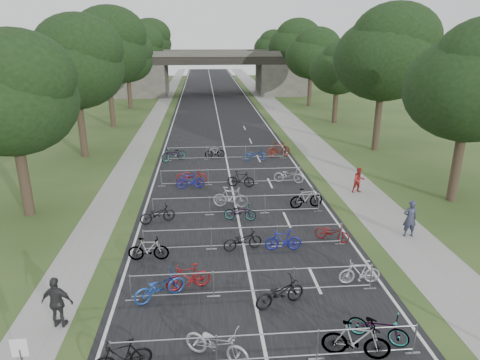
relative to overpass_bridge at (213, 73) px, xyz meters
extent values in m
cube|color=black|center=(0.00, -15.00, -3.53)|extent=(11.00, 140.00, 0.01)
cube|color=gray|center=(8.00, -15.00, -3.53)|extent=(3.00, 140.00, 0.01)
cube|color=gray|center=(-7.50, -15.00, -3.53)|extent=(2.00, 140.00, 0.01)
cube|color=silver|center=(0.00, -15.00, -3.53)|extent=(0.12, 140.00, 0.00)
cube|color=#45423E|center=(-11.50, 0.00, -1.03)|extent=(8.00, 8.00, 5.00)
cube|color=#45423E|center=(11.50, 0.00, -1.03)|extent=(8.00, 8.00, 5.00)
cube|color=black|center=(0.00, 0.00, 2.07)|extent=(30.00, 8.00, 1.20)
cube|color=#45423E|center=(0.00, -3.80, 3.07)|extent=(30.00, 0.40, 0.90)
cube|color=#45423E|center=(0.00, 3.80, 3.07)|extent=(30.00, 0.40, 0.90)
cube|color=white|center=(-6.80, -62.00, -1.98)|extent=(0.45, 0.04, 0.55)
cylinder|color=#33261C|center=(-11.50, -49.00, -1.43)|extent=(0.56, 0.56, 4.20)
ellipsoid|color=black|center=(-11.50, -49.00, 2.68)|extent=(6.72, 6.72, 5.51)
sphere|color=black|center=(-10.90, -49.50, 4.03)|extent=(5.38, 5.38, 5.38)
sphere|color=black|center=(-12.00, -48.50, 1.84)|extent=(4.37, 4.37, 4.37)
cylinder|color=#33261C|center=(13.00, -49.00, -1.29)|extent=(0.56, 0.56, 4.48)
ellipsoid|color=black|center=(13.00, -49.00, 3.10)|extent=(7.17, 7.17, 5.88)
sphere|color=black|center=(12.50, -48.50, 2.20)|extent=(4.66, 4.66, 4.66)
cylinder|color=#33261C|center=(-11.50, -37.00, -1.17)|extent=(0.56, 0.56, 4.72)
ellipsoid|color=black|center=(-11.50, -37.00, 3.46)|extent=(7.56, 7.56, 6.20)
sphere|color=black|center=(-10.90, -37.50, 4.97)|extent=(6.05, 6.05, 6.05)
sphere|color=black|center=(-12.00, -36.50, 2.51)|extent=(4.91, 4.91, 4.91)
cylinder|color=#33261C|center=(13.00, -37.00, -0.98)|extent=(0.56, 0.56, 5.11)
ellipsoid|color=black|center=(13.00, -37.00, 4.03)|extent=(8.18, 8.18, 6.70)
sphere|color=black|center=(13.60, -37.50, 5.66)|extent=(6.54, 6.54, 6.54)
sphere|color=black|center=(12.50, -36.50, 3.01)|extent=(5.31, 5.31, 5.31)
cylinder|color=#33261C|center=(-11.50, -25.00, -0.91)|extent=(0.56, 0.56, 5.25)
ellipsoid|color=black|center=(-11.50, -25.00, 4.24)|extent=(8.40, 8.40, 6.89)
sphere|color=black|center=(-10.90, -25.50, 5.92)|extent=(6.72, 6.72, 6.72)
sphere|color=black|center=(-12.00, -24.50, 3.19)|extent=(5.46, 5.46, 5.46)
cylinder|color=#33261C|center=(13.00, -25.00, -1.61)|extent=(0.56, 0.56, 3.85)
ellipsoid|color=black|center=(13.00, -25.00, 2.16)|extent=(6.16, 6.16, 5.05)
sphere|color=black|center=(13.60, -25.50, 3.40)|extent=(4.93, 4.93, 4.93)
sphere|color=black|center=(12.50, -24.50, 1.39)|extent=(4.00, 4.00, 4.00)
cylinder|color=#33261C|center=(-11.50, -13.00, -1.43)|extent=(0.56, 0.56, 4.20)
ellipsoid|color=black|center=(-11.50, -13.00, 2.68)|extent=(6.72, 6.72, 5.51)
sphere|color=black|center=(-10.90, -13.50, 4.03)|extent=(5.38, 5.38, 5.38)
sphere|color=black|center=(-12.00, -12.50, 1.84)|extent=(4.37, 4.37, 4.37)
cylinder|color=#33261C|center=(13.00, -13.00, -1.29)|extent=(0.56, 0.56, 4.48)
ellipsoid|color=black|center=(13.00, -13.00, 3.10)|extent=(7.17, 7.17, 5.88)
sphere|color=black|center=(13.60, -13.50, 4.53)|extent=(5.73, 5.73, 5.73)
sphere|color=black|center=(12.50, -12.50, 2.20)|extent=(4.66, 4.66, 4.66)
cylinder|color=#33261C|center=(-11.50, -1.00, -1.17)|extent=(0.56, 0.56, 4.72)
ellipsoid|color=black|center=(-11.50, -1.00, 3.46)|extent=(7.56, 7.56, 6.20)
sphere|color=black|center=(-10.90, -1.50, 4.97)|extent=(6.05, 6.05, 6.05)
sphere|color=black|center=(-12.00, -0.50, 2.51)|extent=(4.91, 4.91, 4.91)
cylinder|color=#33261C|center=(13.00, -1.00, -0.98)|extent=(0.56, 0.56, 5.11)
ellipsoid|color=black|center=(13.00, -1.00, 4.03)|extent=(8.18, 8.18, 6.70)
sphere|color=black|center=(13.60, -1.50, 5.66)|extent=(6.54, 6.54, 6.54)
sphere|color=black|center=(12.50, -0.50, 3.01)|extent=(5.31, 5.31, 5.31)
cylinder|color=#33261C|center=(-11.50, 11.00, -0.91)|extent=(0.56, 0.56, 5.25)
ellipsoid|color=black|center=(-11.50, 11.00, 4.24)|extent=(8.40, 8.40, 6.89)
sphere|color=black|center=(-10.90, 10.50, 5.92)|extent=(6.72, 6.72, 6.72)
sphere|color=black|center=(-12.00, 11.50, 3.19)|extent=(5.46, 5.46, 5.46)
cylinder|color=#33261C|center=(13.00, 11.00, -1.61)|extent=(0.56, 0.56, 3.85)
ellipsoid|color=black|center=(13.00, 11.00, 2.16)|extent=(6.16, 6.16, 5.05)
sphere|color=black|center=(13.60, 10.50, 3.40)|extent=(4.93, 4.93, 4.93)
sphere|color=black|center=(12.50, 11.50, 1.39)|extent=(4.00, 4.00, 4.00)
cylinder|color=#33261C|center=(-11.50, 23.00, -1.43)|extent=(0.56, 0.56, 4.20)
ellipsoid|color=black|center=(-11.50, 23.00, 2.68)|extent=(6.72, 6.72, 5.51)
sphere|color=black|center=(-10.90, 22.50, 4.03)|extent=(5.38, 5.38, 5.38)
sphere|color=black|center=(-12.00, 23.50, 1.84)|extent=(4.37, 4.37, 4.37)
cylinder|color=#33261C|center=(13.00, 23.00, -1.29)|extent=(0.56, 0.56, 4.48)
ellipsoid|color=black|center=(13.00, 23.00, 3.10)|extent=(7.17, 7.17, 5.88)
sphere|color=black|center=(13.60, 22.50, 4.53)|extent=(5.73, 5.73, 5.73)
sphere|color=black|center=(12.50, 23.50, 2.20)|extent=(4.66, 4.66, 4.66)
cylinder|color=#9A9CA1|center=(0.00, -61.40, -2.48)|extent=(9.20, 0.04, 0.04)
cylinder|color=#9A9CA1|center=(0.00, -61.40, -3.35)|extent=(9.20, 0.04, 0.04)
cylinder|color=#9A9CA1|center=(-4.60, -61.40, -2.98)|extent=(0.05, 0.05, 1.10)
cylinder|color=#9A9CA1|center=(-1.53, -61.40, -2.98)|extent=(0.05, 0.05, 1.10)
cylinder|color=#9A9CA1|center=(1.53, -61.40, -2.98)|extent=(0.05, 0.05, 1.10)
cube|color=#9A9CA1|center=(1.53, -61.40, -3.52)|extent=(0.50, 0.08, 0.03)
cylinder|color=#9A9CA1|center=(4.60, -61.40, -2.98)|extent=(0.05, 0.05, 1.10)
cube|color=#9A9CA1|center=(4.60, -61.40, -3.52)|extent=(0.50, 0.08, 0.03)
cylinder|color=#9A9CA1|center=(0.00, -57.80, -2.48)|extent=(9.20, 0.04, 0.04)
cylinder|color=#9A9CA1|center=(0.00, -57.80, -3.35)|extent=(9.20, 0.04, 0.04)
cylinder|color=#9A9CA1|center=(-4.60, -57.80, -2.98)|extent=(0.05, 0.05, 1.10)
cube|color=#9A9CA1|center=(-4.60, -57.80, -3.52)|extent=(0.50, 0.08, 0.03)
cylinder|color=#9A9CA1|center=(-1.53, -57.80, -2.98)|extent=(0.05, 0.05, 1.10)
cube|color=#9A9CA1|center=(-1.53, -57.80, -3.52)|extent=(0.50, 0.08, 0.03)
cylinder|color=#9A9CA1|center=(1.53, -57.80, -2.98)|extent=(0.05, 0.05, 1.10)
cube|color=#9A9CA1|center=(1.53, -57.80, -3.52)|extent=(0.50, 0.08, 0.03)
cylinder|color=#9A9CA1|center=(4.60, -57.80, -2.98)|extent=(0.05, 0.05, 1.10)
cube|color=#9A9CA1|center=(4.60, -57.80, -3.52)|extent=(0.50, 0.08, 0.03)
cylinder|color=#9A9CA1|center=(0.00, -54.00, -2.48)|extent=(9.20, 0.04, 0.04)
cylinder|color=#9A9CA1|center=(0.00, -54.00, -3.35)|extent=(9.20, 0.04, 0.04)
cylinder|color=#9A9CA1|center=(-4.60, -54.00, -2.98)|extent=(0.05, 0.05, 1.10)
cube|color=#9A9CA1|center=(-4.60, -54.00, -3.52)|extent=(0.50, 0.08, 0.03)
cylinder|color=#9A9CA1|center=(-1.53, -54.00, -2.98)|extent=(0.05, 0.05, 1.10)
cube|color=#9A9CA1|center=(-1.53, -54.00, -3.52)|extent=(0.50, 0.08, 0.03)
cylinder|color=#9A9CA1|center=(1.53, -54.00, -2.98)|extent=(0.05, 0.05, 1.10)
cube|color=#9A9CA1|center=(1.53, -54.00, -3.52)|extent=(0.50, 0.08, 0.03)
cylinder|color=#9A9CA1|center=(4.60, -54.00, -2.98)|extent=(0.05, 0.05, 1.10)
cube|color=#9A9CA1|center=(4.60, -54.00, -3.52)|extent=(0.50, 0.08, 0.03)
cylinder|color=#9A9CA1|center=(0.00, -50.00, -2.48)|extent=(9.20, 0.04, 0.04)
cylinder|color=#9A9CA1|center=(0.00, -50.00, -3.35)|extent=(9.20, 0.04, 0.04)
cylinder|color=#9A9CA1|center=(-4.60, -50.00, -2.98)|extent=(0.05, 0.05, 1.10)
cube|color=#9A9CA1|center=(-4.60, -50.00, -3.52)|extent=(0.50, 0.08, 0.03)
cylinder|color=#9A9CA1|center=(-1.53, -50.00, -2.98)|extent=(0.05, 0.05, 1.10)
cube|color=#9A9CA1|center=(-1.53, -50.00, -3.52)|extent=(0.50, 0.08, 0.03)
cylinder|color=#9A9CA1|center=(1.53, -50.00, -2.98)|extent=(0.05, 0.05, 1.10)
cube|color=#9A9CA1|center=(1.53, -50.00, -3.52)|extent=(0.50, 0.08, 0.03)
cylinder|color=#9A9CA1|center=(4.60, -50.00, -2.98)|extent=(0.05, 0.05, 1.10)
cube|color=#9A9CA1|center=(4.60, -50.00, -3.52)|extent=(0.50, 0.08, 0.03)
cylinder|color=#9A9CA1|center=(0.00, -45.00, -2.48)|extent=(9.20, 0.04, 0.04)
cylinder|color=#9A9CA1|center=(0.00, -45.00, -3.35)|extent=(9.20, 0.04, 0.04)
cylinder|color=#9A9CA1|center=(-4.60, -45.00, -2.98)|extent=(0.05, 0.05, 1.10)
cube|color=#9A9CA1|center=(-4.60, -45.00, -3.52)|extent=(0.50, 0.08, 0.03)
cylinder|color=#9A9CA1|center=(-1.53, -45.00, -2.98)|extent=(0.05, 0.05, 1.10)
cube|color=#9A9CA1|center=(-1.53, -45.00, -3.52)|extent=(0.50, 0.08, 0.03)
cylinder|color=#9A9CA1|center=(1.53, -45.00, -2.98)|extent=(0.05, 0.05, 1.10)
cube|color=#9A9CA1|center=(1.53, -45.00, -3.52)|extent=(0.50, 0.08, 0.03)
cylinder|color=#9A9CA1|center=(4.60, -45.00, -2.98)|extent=(0.05, 0.05, 1.10)
cube|color=#9A9CA1|center=(4.60, -45.00, -3.52)|extent=(0.50, 0.08, 0.03)
cylinder|color=#9A9CA1|center=(0.00, -39.00, -2.48)|extent=(9.20, 0.04, 0.04)
cylinder|color=#9A9CA1|center=(0.00, -39.00, -3.35)|extent=(9.20, 0.04, 0.04)
cylinder|color=#9A9CA1|center=(-4.60, -39.00, -2.98)|extent=(0.05, 0.05, 1.10)
cube|color=#9A9CA1|center=(-4.60, -39.00, -3.52)|extent=(0.50, 0.08, 0.03)
cylinder|color=#9A9CA1|center=(-1.53, -39.00, -2.98)|extent=(0.05, 0.05, 1.10)
cube|color=#9A9CA1|center=(-1.53, -39.00, -3.52)|extent=(0.50, 0.08, 0.03)
cylinder|color=#9A9CA1|center=(1.53, -39.00, -2.98)|extent=(0.05, 0.05, 1.10)
cube|color=#9A9CA1|center=(1.53, -39.00, -3.52)|extent=(0.50, 0.08, 0.03)
cylinder|color=#9A9CA1|center=(4.60, -39.00, -2.98)|extent=(0.05, 0.05, 1.10)
cube|color=#9A9CA1|center=(4.60, -39.00, -3.52)|extent=(0.50, 0.08, 0.03)
imported|color=black|center=(-4.30, -61.37, -3.01)|extent=(1.82, 0.95, 1.05)
imported|color=#AFB0B7|center=(-1.53, -61.10, -2.97)|extent=(2.24, 1.70, 1.13)
imported|color=#9A9CA1|center=(2.73, -61.39, -2.91)|extent=(2.16, 1.14, 1.25)
imported|color=#9A9CA1|center=(3.72, -60.71, -3.02)|extent=(2.02, 1.61, 1.03)
imported|color=#1C459E|center=(-3.55, -57.76, -3.00)|extent=(2.12, 1.60, 1.07)
imported|color=maroon|center=(-2.49, -57.19, -3.00)|extent=(1.85, 0.93, 1.07)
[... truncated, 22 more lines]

